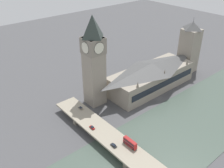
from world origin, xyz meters
TOP-DOWN VIEW (x-y plane):
  - ground_plane at (0.00, 0.00)m, footprint 600.00×600.00m
  - river_water at (-36.29, 0.00)m, footprint 60.58×360.00m
  - parliament_hall at (17.63, -8.00)m, footprint 29.73×83.73m
  - clock_tower at (31.04, 44.59)m, footprint 14.68×14.68m
  - victoria_tower at (17.69, -61.67)m, footprint 15.61×15.61m
  - road_bridge at (-36.29, 67.30)m, footprint 153.17×15.98m
  - double_decker_bus_lead at (-29.21, 63.31)m, footprint 10.08×2.48m
  - car_northbound_lead at (-0.95, 71.11)m, footprint 4.30×1.75m
  - car_northbound_mid at (-23.06, 71.12)m, footprint 4.28×1.89m
  - car_southbound_mid at (22.94, 64.19)m, footprint 4.37×1.94m

SIDE VIEW (x-z plane):
  - ground_plane at x=0.00m, z-range 0.00..0.00m
  - river_water at x=-36.29m, z-range 0.00..0.30m
  - road_bridge at x=-36.29m, z-range 2.05..8.50m
  - car_southbound_mid at x=22.94m, z-range 6.47..7.81m
  - car_northbound_mid at x=-23.06m, z-range 6.44..7.83m
  - car_northbound_lead at x=-0.95m, z-range 6.43..7.93m
  - double_decker_bus_lead at x=-29.21m, z-range 6.70..11.41m
  - parliament_hall at x=17.63m, z-range -0.09..24.30m
  - victoria_tower at x=17.69m, z-range -2.00..52.43m
  - clock_tower at x=31.04m, z-range 2.57..74.38m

